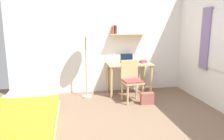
{
  "coord_description": "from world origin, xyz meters",
  "views": [
    {
      "loc": [
        -0.77,
        -3.15,
        1.63
      ],
      "look_at": [
        -0.07,
        0.51,
        0.85
      ],
      "focal_mm": 34.56,
      "sensor_mm": 36.0,
      "label": 1
    }
  ],
  "objects_px": {
    "book_stack": "(143,61)",
    "handbag": "(147,98)",
    "bed": "(22,128)",
    "laptop": "(127,60)",
    "desk": "(129,69)",
    "desk_chair": "(131,79)",
    "standing_lamp": "(85,35)",
    "water_bottle": "(113,59)"
  },
  "relations": [
    {
      "from": "book_stack",
      "to": "handbag",
      "type": "bearing_deg",
      "value": -101.94
    },
    {
      "from": "bed",
      "to": "laptop",
      "type": "bearing_deg",
      "value": 44.58
    },
    {
      "from": "laptop",
      "to": "handbag",
      "type": "bearing_deg",
      "value": -76.15
    },
    {
      "from": "desk",
      "to": "laptop",
      "type": "distance_m",
      "value": 0.21
    },
    {
      "from": "desk_chair",
      "to": "handbag",
      "type": "height_order",
      "value": "desk_chair"
    },
    {
      "from": "standing_lamp",
      "to": "book_stack",
      "type": "height_order",
      "value": "standing_lamp"
    },
    {
      "from": "laptop",
      "to": "book_stack",
      "type": "height_order",
      "value": "laptop"
    },
    {
      "from": "desk_chair",
      "to": "water_bottle",
      "type": "bearing_deg",
      "value": 118.43
    },
    {
      "from": "desk_chair",
      "to": "laptop",
      "type": "xyz_separation_m",
      "value": [
        0.06,
        0.6,
        0.31
      ]
    },
    {
      "from": "laptop",
      "to": "water_bottle",
      "type": "height_order",
      "value": "water_bottle"
    },
    {
      "from": "desk",
      "to": "book_stack",
      "type": "height_order",
      "value": "book_stack"
    },
    {
      "from": "standing_lamp",
      "to": "book_stack",
      "type": "bearing_deg",
      "value": 2.59
    },
    {
      "from": "book_stack",
      "to": "water_bottle",
      "type": "bearing_deg",
      "value": 177.74
    },
    {
      "from": "desk",
      "to": "water_bottle",
      "type": "xyz_separation_m",
      "value": [
        -0.38,
        0.03,
        0.25
      ]
    },
    {
      "from": "water_bottle",
      "to": "standing_lamp",
      "type": "bearing_deg",
      "value": -171.89
    },
    {
      "from": "laptop",
      "to": "bed",
      "type": "bearing_deg",
      "value": -135.42
    },
    {
      "from": "water_bottle",
      "to": "handbag",
      "type": "bearing_deg",
      "value": -54.77
    },
    {
      "from": "bed",
      "to": "book_stack",
      "type": "relative_size",
      "value": 7.81
    },
    {
      "from": "water_bottle",
      "to": "book_stack",
      "type": "height_order",
      "value": "water_bottle"
    },
    {
      "from": "standing_lamp",
      "to": "laptop",
      "type": "height_order",
      "value": "standing_lamp"
    },
    {
      "from": "desk",
      "to": "desk_chair",
      "type": "xyz_separation_m",
      "value": [
        -0.09,
        -0.52,
        -0.12
      ]
    },
    {
      "from": "handbag",
      "to": "desk_chair",
      "type": "bearing_deg",
      "value": 136.51
    },
    {
      "from": "desk",
      "to": "water_bottle",
      "type": "bearing_deg",
      "value": 176.05
    },
    {
      "from": "bed",
      "to": "desk",
      "type": "distance_m",
      "value": 2.83
    },
    {
      "from": "bed",
      "to": "standing_lamp",
      "type": "distance_m",
      "value": 2.42
    },
    {
      "from": "laptop",
      "to": "book_stack",
      "type": "distance_m",
      "value": 0.39
    },
    {
      "from": "desk_chair",
      "to": "handbag",
      "type": "bearing_deg",
      "value": -43.49
    },
    {
      "from": "desk",
      "to": "handbag",
      "type": "relative_size",
      "value": 2.62
    },
    {
      "from": "desk",
      "to": "handbag",
      "type": "bearing_deg",
      "value": -76.54
    },
    {
      "from": "bed",
      "to": "standing_lamp",
      "type": "bearing_deg",
      "value": 60.73
    },
    {
      "from": "desk",
      "to": "laptop",
      "type": "xyz_separation_m",
      "value": [
        -0.03,
        0.09,
        0.19
      ]
    },
    {
      "from": "water_bottle",
      "to": "desk",
      "type": "bearing_deg",
      "value": -3.95
    },
    {
      "from": "desk_chair",
      "to": "desk",
      "type": "bearing_deg",
      "value": 80.57
    },
    {
      "from": "water_bottle",
      "to": "handbag",
      "type": "height_order",
      "value": "water_bottle"
    },
    {
      "from": "water_bottle",
      "to": "handbag",
      "type": "xyz_separation_m",
      "value": [
        0.57,
        -0.8,
        -0.72
      ]
    },
    {
      "from": "bed",
      "to": "water_bottle",
      "type": "distance_m",
      "value": 2.63
    },
    {
      "from": "bed",
      "to": "desk_chair",
      "type": "distance_m",
      "value": 2.42
    },
    {
      "from": "desk_chair",
      "to": "water_bottle",
      "type": "distance_m",
      "value": 0.72
    },
    {
      "from": "book_stack",
      "to": "desk_chair",
      "type": "bearing_deg",
      "value": -130.17
    },
    {
      "from": "desk_chair",
      "to": "handbag",
      "type": "distance_m",
      "value": 0.51
    },
    {
      "from": "desk",
      "to": "bed",
      "type": "bearing_deg",
      "value": -137.04
    },
    {
      "from": "book_stack",
      "to": "standing_lamp",
      "type": "bearing_deg",
      "value": -177.41
    }
  ]
}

